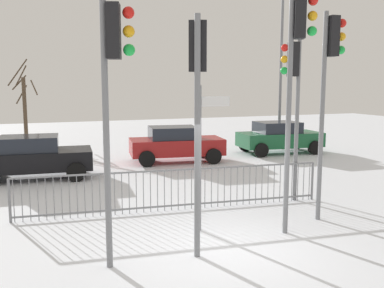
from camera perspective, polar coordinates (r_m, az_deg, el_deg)
name	(u,v)px	position (r m, az deg, el deg)	size (l,w,h in m)	color
ground_plane	(219,246)	(8.80, 3.65, -13.46)	(60.00, 60.00, 0.00)	white
traffic_light_foreground_right	(293,83)	(11.90, 13.34, 7.90)	(0.56, 0.35, 4.41)	slate
traffic_light_rear_right	(329,70)	(10.43, 17.83, 9.40)	(0.57, 0.34, 4.84)	slate
traffic_light_foreground_left	(198,82)	(7.82, 0.77, 8.26)	(0.39, 0.53, 4.44)	slate
traffic_light_rear_left	(113,74)	(7.34, -10.47, 9.21)	(0.55, 0.37, 4.63)	slate
traffic_light_mid_right	(297,58)	(9.22, 13.83, 11.06)	(0.52, 0.41, 5.13)	slate
direction_sign_post	(202,151)	(9.27, 1.31, -0.88)	(0.79, 0.13, 3.19)	slate
pedestrian_guard_railing	(175,189)	(10.99, -2.31, -6.01)	(7.89, 0.91, 1.07)	slate
car_red_far	(176,143)	(17.71, -2.20, 0.07)	(4.00, 2.36, 1.47)	maroon
car_green_trailing	(279,137)	(20.35, 11.54, 0.95)	(3.93, 2.19, 1.47)	#195933
car_black_near	(33,157)	(15.51, -20.43, -1.58)	(3.93, 2.21, 1.47)	black
street_lamp	(281,51)	(21.61, 11.83, 12.09)	(0.36, 0.36, 8.03)	slate
bare_tree_left	(24,104)	(26.37, -21.44, 5.04)	(1.62, 1.62, 4.66)	#473828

